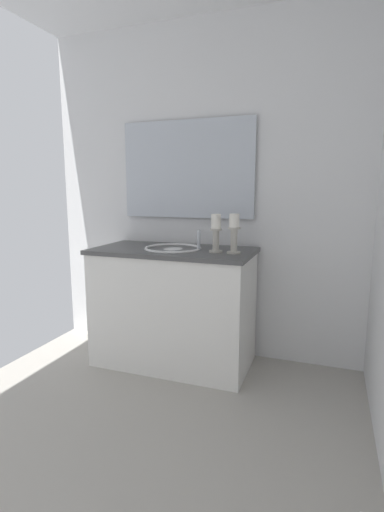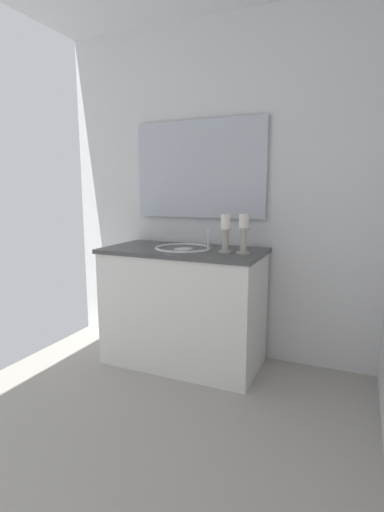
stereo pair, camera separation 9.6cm
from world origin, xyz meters
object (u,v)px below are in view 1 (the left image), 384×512
(mirror, at_px, (187,170))
(candle_holder_tall, at_px, (234,233))
(candle_holder_short, at_px, (216,232))
(vanity_cabinet, at_px, (174,306))
(sink_basin, at_px, (173,254))

(mirror, relative_size, candle_holder_tall, 3.98)
(candle_holder_tall, bearing_deg, mirror, -126.12)
(candle_holder_short, bearing_deg, vanity_cabinet, -97.18)
(candle_holder_tall, bearing_deg, candle_holder_short, -92.37)
(sink_basin, distance_m, candle_holder_short, 0.37)
(mirror, height_order, candle_holder_tall, mirror)
(mirror, xyz_separation_m, candle_holder_tall, (0.33, 0.45, -0.42))
(vanity_cabinet, distance_m, sink_basin, 0.38)
(vanity_cabinet, xyz_separation_m, candle_holder_short, (0.04, 0.32, 0.55))
(vanity_cabinet, xyz_separation_m, candle_holder_tall, (0.05, 0.45, 0.55))
(sink_basin, relative_size, candle_holder_short, 1.60)
(sink_basin, bearing_deg, candle_holder_tall, 84.12)
(vanity_cabinet, height_order, candle_holder_tall, candle_holder_tall)
(sink_basin, bearing_deg, mirror, -179.80)
(sink_basin, height_order, candle_holder_tall, candle_holder_tall)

